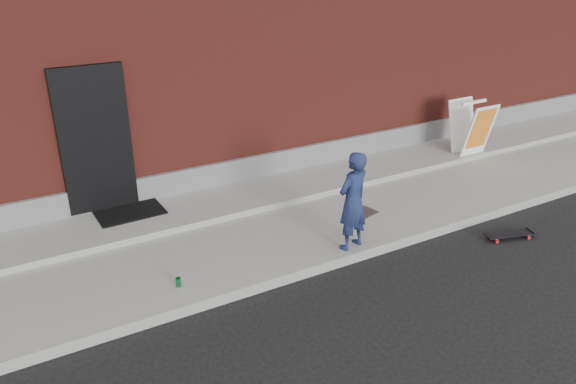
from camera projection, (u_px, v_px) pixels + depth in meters
ground at (347, 266)px, 7.82m from camera, size 80.00×80.00×0.00m
sidewalk at (293, 218)px, 8.98m from camera, size 20.00×3.00×0.15m
apron at (267, 191)px, 9.64m from camera, size 20.00×1.20×0.10m
building at (169, 22)px, 12.34m from camera, size 20.00×8.10×5.00m
child at (353, 201)px, 7.71m from camera, size 0.59×0.46×1.44m
skateboard at (510, 234)px, 8.50m from camera, size 0.80×0.41×0.09m
pizza_sign at (472, 127)px, 11.03m from camera, size 0.64×0.75×1.06m
soda_can at (178, 282)px, 7.06m from camera, size 0.07×0.07×0.12m
doormat at (128, 210)px, 8.82m from camera, size 1.02×0.84×0.03m
utility_plate at (362, 214)px, 8.95m from camera, size 0.57×0.44×0.02m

